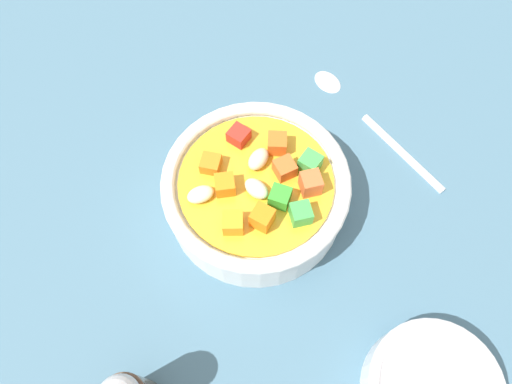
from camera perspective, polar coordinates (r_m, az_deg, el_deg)
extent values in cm
cube|color=#42667A|center=(50.49, 0.00, -1.87)|extent=(140.00, 140.00, 2.00)
cylinder|color=white|center=(47.45, 0.00, -0.24)|extent=(17.73, 17.73, 4.68)
torus|color=white|center=(44.98, 0.00, 1.26)|extent=(18.04, 18.04, 1.37)
cylinder|color=gold|center=(45.17, 0.00, 1.14)|extent=(14.82, 14.82, 0.40)
cube|color=#E95B25|center=(44.80, 3.45, 2.84)|extent=(2.32, 2.32, 1.64)
cube|color=#D55C1E|center=(46.02, 2.53, 5.80)|extent=(2.53, 2.53, 1.79)
ellipsoid|color=beige|center=(45.29, 0.29, 3.95)|extent=(1.99, 2.74, 1.48)
cube|color=green|center=(43.49, 3.04, -0.43)|extent=(2.36, 2.36, 1.68)
cube|color=orange|center=(42.35, 0.75, -3.07)|extent=(2.15, 2.15, 2.04)
cube|color=red|center=(46.71, -2.07, 6.76)|extent=(2.02, 2.02, 1.41)
cube|color=orange|center=(44.00, -3.73, 0.87)|extent=(2.53, 2.53, 1.67)
cube|color=orange|center=(45.32, -5.42, 3.39)|extent=(2.46, 2.46, 1.35)
cube|color=orange|center=(42.35, -2.76, -3.69)|extent=(2.54, 2.54, 1.78)
ellipsoid|color=beige|center=(43.91, 0.05, 0.39)|extent=(2.53, 1.64, 1.34)
cube|color=green|center=(45.17, 6.46, 3.45)|extent=(2.01, 2.01, 1.82)
cube|color=#E55E30|center=(43.98, 6.53, 1.03)|extent=(2.50, 2.50, 2.16)
ellipsoid|color=beige|center=(44.00, -6.64, -0.29)|extent=(2.54, 2.97, 1.25)
cube|color=green|center=(42.77, 5.24, -2.72)|extent=(2.50, 2.50, 1.80)
cylinder|color=silver|center=(54.39, 17.16, 4.71)|extent=(11.85, 2.85, 0.88)
ellipsoid|color=silver|center=(58.17, 8.59, 13.04)|extent=(3.98, 3.12, 0.71)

